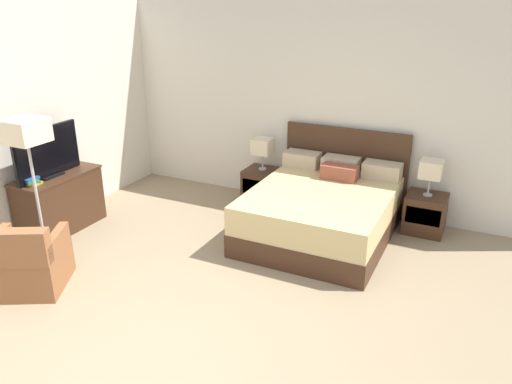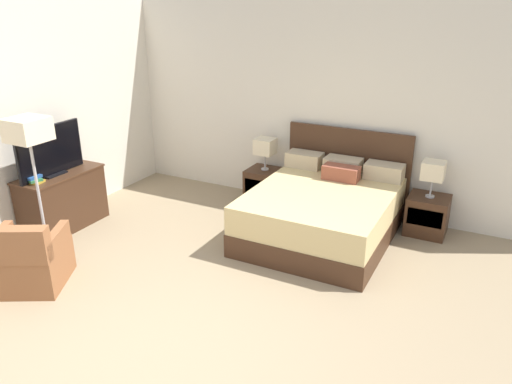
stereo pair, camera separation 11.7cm
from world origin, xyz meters
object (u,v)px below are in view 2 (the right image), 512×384
(nightstand_right, at_px, (427,215))
(table_lamp_right, at_px, (433,171))
(bed, at_px, (323,211))
(tv, at_px, (50,152))
(nightstand_left, at_px, (265,186))
(book_blue_cover, at_px, (33,179))
(dresser, at_px, (62,199))
(book_small_top, at_px, (31,177))
(floor_lamp, at_px, (29,138))
(table_lamp_left, at_px, (265,147))
(book_red_cover, at_px, (33,181))
(armchair_by_window, at_px, (28,261))

(nightstand_right, bearing_deg, table_lamp_right, 90.00)
(bed, distance_m, nightstand_right, 1.32)
(nightstand_right, xyz_separation_m, tv, (-4.18, -2.01, 0.79))
(nightstand_left, xyz_separation_m, table_lamp_right, (2.26, 0.00, 0.58))
(nightstand_left, height_order, book_blue_cover, book_blue_cover)
(bed, bearing_deg, dresser, -157.54)
(bed, distance_m, dresser, 3.30)
(book_blue_cover, relative_size, book_small_top, 1.05)
(bed, distance_m, floor_lamp, 3.43)
(table_lamp_left, distance_m, book_small_top, 3.02)
(bed, bearing_deg, floor_lamp, -144.85)
(bed, bearing_deg, nightstand_left, 149.23)
(book_red_cover, height_order, book_small_top, book_small_top)
(bed, distance_m, table_lamp_left, 1.40)
(nightstand_left, distance_m, dresser, 2.73)
(dresser, height_order, book_blue_cover, book_blue_cover)
(book_blue_cover, bearing_deg, armchair_by_window, -46.85)
(book_red_cover, bearing_deg, table_lamp_right, 28.97)
(book_red_cover, relative_size, book_small_top, 1.35)
(bed, xyz_separation_m, nightstand_right, (1.13, 0.67, -0.09))
(book_small_top, bearing_deg, book_blue_cover, 0.00)
(bed, height_order, floor_lamp, floor_lamp)
(nightstand_left, bearing_deg, book_small_top, -129.93)
(dresser, height_order, floor_lamp, floor_lamp)
(bed, bearing_deg, table_lamp_right, 30.85)
(bed, distance_m, book_blue_cover, 3.48)
(floor_lamp, bearing_deg, tv, 124.13)
(nightstand_right, distance_m, book_small_top, 4.82)
(book_blue_cover, distance_m, armchair_by_window, 1.22)
(bed, xyz_separation_m, table_lamp_right, (1.13, 0.67, 0.49))
(bed, xyz_separation_m, book_blue_cover, (-3.04, -1.64, 0.44))
(nightstand_right, xyz_separation_m, table_lamp_right, (-0.00, 0.00, 0.58))
(table_lamp_left, xyz_separation_m, armchair_by_window, (-1.15, -3.13, -0.54))
(nightstand_left, distance_m, table_lamp_left, 0.58)
(table_lamp_left, bearing_deg, tv, -133.66)
(book_red_cover, bearing_deg, tv, 89.14)
(nightstand_right, distance_m, floor_lamp, 4.72)
(book_small_top, bearing_deg, floor_lamp, -31.89)
(bed, height_order, table_lamp_left, bed)
(book_small_top, bearing_deg, dresser, 87.54)
(armchair_by_window, bearing_deg, dresser, 122.93)
(tv, bearing_deg, bed, 23.66)
(table_lamp_left, xyz_separation_m, table_lamp_right, (2.26, 0.00, 0.00))
(book_small_top, bearing_deg, nightstand_left, 50.07)
(tv, bearing_deg, table_lamp_right, 25.70)
(armchair_by_window, bearing_deg, nightstand_right, 42.55)
(nightstand_right, bearing_deg, tv, -154.32)
(bed, height_order, nightstand_left, bed)
(nightstand_right, height_order, book_red_cover, book_red_cover)
(armchair_by_window, bearing_deg, book_small_top, 134.14)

